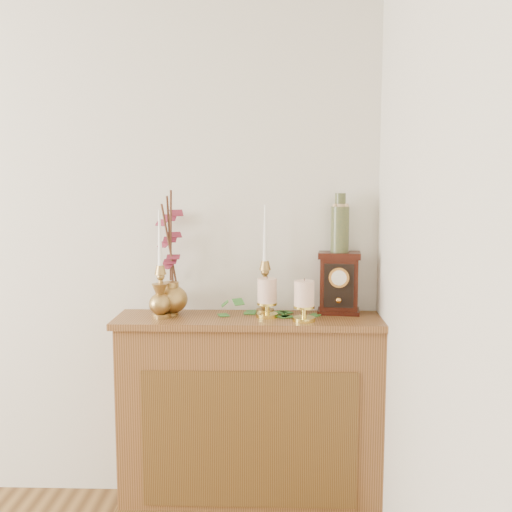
{
  "coord_description": "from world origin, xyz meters",
  "views": [
    {
      "loc": [
        1.51,
        -0.59,
        1.54
      ],
      "look_at": [
        1.43,
        2.05,
        1.22
      ],
      "focal_mm": 42.0,
      "sensor_mm": 36.0,
      "label": 1
    }
  ],
  "objects_px": {
    "mantel_clock": "(339,283)",
    "ceramic_vase": "(340,226)",
    "bud_vase": "(160,301)",
    "ginger_jar": "(170,258)",
    "candlestick_left": "(161,283)",
    "candlestick_center": "(265,278)"
  },
  "relations": [
    {
      "from": "ginger_jar",
      "to": "mantel_clock",
      "type": "relative_size",
      "value": 1.99
    },
    {
      "from": "candlestick_left",
      "to": "bud_vase",
      "type": "xyz_separation_m",
      "value": [
        -0.0,
        -0.02,
        -0.08
      ]
    },
    {
      "from": "bud_vase",
      "to": "ceramic_vase",
      "type": "xyz_separation_m",
      "value": [
        0.82,
        0.14,
        0.33
      ]
    },
    {
      "from": "ceramic_vase",
      "to": "candlestick_center",
      "type": "bearing_deg",
      "value": -176.91
    },
    {
      "from": "candlestick_left",
      "to": "bud_vase",
      "type": "height_order",
      "value": "candlestick_left"
    },
    {
      "from": "bud_vase",
      "to": "ginger_jar",
      "type": "distance_m",
      "value": 0.22
    },
    {
      "from": "bud_vase",
      "to": "ginger_jar",
      "type": "bearing_deg",
      "value": 77.09
    },
    {
      "from": "ginger_jar",
      "to": "mantel_clock",
      "type": "distance_m",
      "value": 0.8
    },
    {
      "from": "mantel_clock",
      "to": "ginger_jar",
      "type": "bearing_deg",
      "value": -172.42
    },
    {
      "from": "candlestick_center",
      "to": "ceramic_vase",
      "type": "distance_m",
      "value": 0.43
    },
    {
      "from": "candlestick_center",
      "to": "ginger_jar",
      "type": "height_order",
      "value": "ginger_jar"
    },
    {
      "from": "candlestick_left",
      "to": "candlestick_center",
      "type": "height_order",
      "value": "candlestick_center"
    },
    {
      "from": "candlestick_center",
      "to": "mantel_clock",
      "type": "xyz_separation_m",
      "value": [
        0.35,
        0.02,
        -0.02
      ]
    },
    {
      "from": "bud_vase",
      "to": "mantel_clock",
      "type": "relative_size",
      "value": 0.55
    },
    {
      "from": "candlestick_left",
      "to": "ginger_jar",
      "type": "bearing_deg",
      "value": 74.98
    },
    {
      "from": "ceramic_vase",
      "to": "bud_vase",
      "type": "bearing_deg",
      "value": -170.12
    },
    {
      "from": "candlestick_left",
      "to": "mantel_clock",
      "type": "height_order",
      "value": "candlestick_left"
    },
    {
      "from": "candlestick_center",
      "to": "ginger_jar",
      "type": "xyz_separation_m",
      "value": [
        -0.44,
        0.0,
        0.09
      ]
    },
    {
      "from": "mantel_clock",
      "to": "ceramic_vase",
      "type": "bearing_deg",
      "value": 90.0
    },
    {
      "from": "candlestick_center",
      "to": "mantel_clock",
      "type": "bearing_deg",
      "value": 2.66
    },
    {
      "from": "bud_vase",
      "to": "ceramic_vase",
      "type": "bearing_deg",
      "value": 9.88
    },
    {
      "from": "ginger_jar",
      "to": "ceramic_vase",
      "type": "relative_size",
      "value": 2.12
    }
  ]
}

